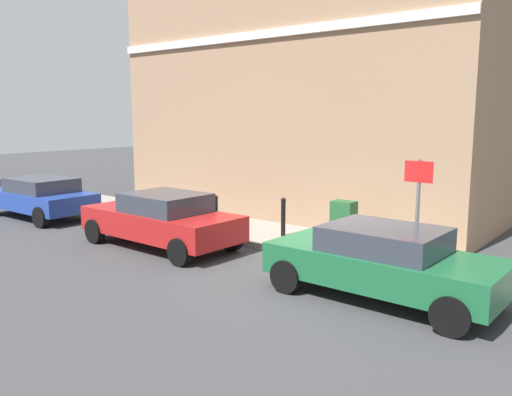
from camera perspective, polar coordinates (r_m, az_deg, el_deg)
name	(u,v)px	position (r m, az deg, el deg)	size (l,w,h in m)	color
ground	(321,274)	(11.27, 7.11, -8.27)	(80.00, 80.00, 0.00)	#38383A
sidewalk	(190,221)	(16.45, -7.16, -2.48)	(2.39, 30.00, 0.15)	gray
corner_building	(326,94)	(18.73, 7.60, 11.14)	(7.32, 12.22, 8.10)	#937256
car_green	(383,261)	(9.84, 13.70, -6.69)	(1.95, 4.23, 1.35)	#195933
car_red	(162,219)	(13.47, -10.25, -2.27)	(1.99, 4.45, 1.41)	maroon
car_blue	(40,196)	(18.50, -22.50, 0.16)	(2.00, 4.18, 1.32)	navy
utility_cabinet	(343,226)	(12.81, 9.51, -3.07)	(0.46, 0.61, 1.15)	#1E4C28
bollard_near_cabinet	(283,216)	(13.87, 2.99, -1.93)	(0.14, 0.14, 1.04)	black
bollard_far_kerb	(216,213)	(14.31, -4.42, -1.61)	(0.14, 0.14, 1.04)	black
street_sign	(418,198)	(11.23, 17.26, 0.03)	(0.08, 0.60, 2.30)	#59595B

